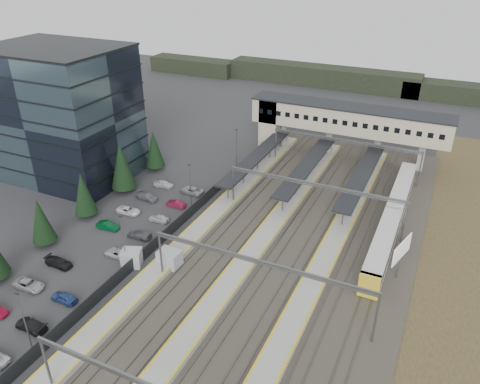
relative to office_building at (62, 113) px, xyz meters
The scene contains 15 objects.
ground 39.86m from the office_building, 18.43° to the right, with size 220.00×220.00×0.00m, color #2B2B2D.
office_building is the anchor object (origin of this frame).
conifer_row 22.40m from the office_building, 48.57° to the right, with size 4.42×49.82×9.50m.
car_park 31.04m from the office_building, 38.48° to the right, with size 10.63×44.78×1.28m.
lampposts 31.00m from the office_building, 21.00° to the right, with size 0.50×53.25×8.07m.
fence 32.32m from the office_building, 13.35° to the right, with size 0.08×90.00×2.00m.
relay_cabin_near 39.52m from the office_building, 27.61° to the right, with size 3.15×2.38×2.53m.
relay_cabin_far 36.39m from the office_building, 34.29° to the right, with size 3.29×3.04×2.43m.
rail_corridor 47.39m from the office_building, ahead, with size 34.00×90.00×0.92m.
canopies 46.29m from the office_building, 19.23° to the left, with size 23.10×30.00×3.28m.
footbridge 53.18m from the office_building, 34.47° to the left, with size 40.40×6.40×11.20m.
gantries 49.23m from the office_building, 10.62° to the right, with size 28.40×62.28×7.17m.
train 61.12m from the office_building, ahead, with size 2.68×37.24×3.37m.
billboard 63.52m from the office_building, ahead, with size 1.61×5.42×4.66m.
treeline_far 100.53m from the office_building, 53.31° to the left, with size 170.00×19.00×7.00m.
Camera 1 is at (28.83, -49.35, 39.92)m, focal length 35.00 mm.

